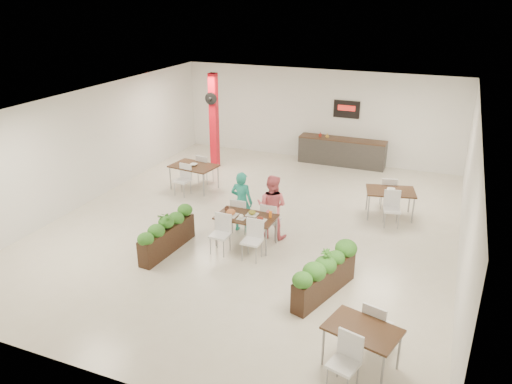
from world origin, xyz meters
TOP-DOWN VIEW (x-y plane):
  - ground at (0.00, 0.00)m, footprint 12.00×12.00m
  - room_shell at (0.00, 0.00)m, footprint 10.10×12.10m
  - red_column at (-3.00, 3.79)m, footprint 0.40×0.41m
  - service_counter at (1.00, 5.65)m, footprint 3.00×0.64m
  - main_table at (0.25, -1.08)m, footprint 1.40×1.63m
  - diner_man at (-0.14, -0.43)m, footprint 0.58×0.38m
  - diner_woman at (0.66, -0.43)m, footprint 0.78×0.61m
  - planter_left at (-1.31, -2.07)m, footprint 0.51×1.93m
  - planter_right at (2.54, -2.46)m, footprint 0.88×1.88m
  - side_table_a at (-2.66, 1.69)m, footprint 1.45×1.66m
  - side_table_b at (3.18, 1.87)m, footprint 1.42×1.67m
  - side_table_c at (3.62, -4.25)m, footprint 1.30×1.67m

SIDE VIEW (x-z plane):
  - ground at x=0.00m, z-range 0.00..0.00m
  - service_counter at x=1.00m, z-range -0.61..1.59m
  - planter_right at x=2.54m, z-range -0.01..1.01m
  - planter_left at x=-1.31m, z-range 0.01..1.01m
  - side_table_c at x=3.62m, z-range 0.16..1.08m
  - side_table_b at x=3.18m, z-range 0.17..1.10m
  - main_table at x=0.25m, z-range 0.17..1.10m
  - side_table_a at x=-2.66m, z-range 0.18..1.10m
  - diner_man at x=-0.14m, z-range 0.00..1.58m
  - diner_woman at x=0.66m, z-range 0.00..1.60m
  - red_column at x=-3.00m, z-range 0.04..3.24m
  - room_shell at x=0.00m, z-range 0.40..3.62m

